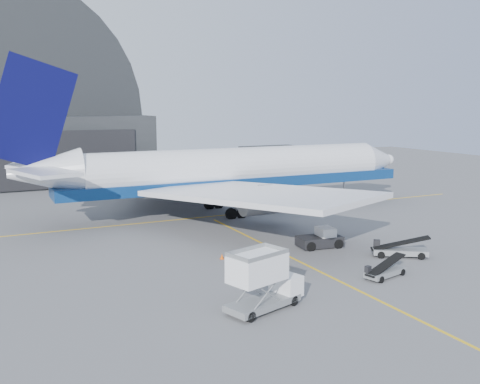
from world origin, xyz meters
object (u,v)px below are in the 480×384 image
pushback_tug (321,239)px  catering_truck (262,281)px  airliner (224,171)px  belt_loader_b (399,250)px  belt_loader_a (385,271)px

pushback_tug → catering_truck: bearing=-130.8°
airliner → pushback_tug: 20.02m
belt_loader_b → catering_truck: bearing=-129.1°
pushback_tug → belt_loader_b: 7.61m
airliner → belt_loader_a: 30.03m
airliner → belt_loader_a: bearing=-87.7°
catering_truck → pushback_tug: bearing=25.4°
pushback_tug → belt_loader_b: belt_loader_b is taller
catering_truck → belt_loader_b: catering_truck is taller
airliner → pushback_tug: (1.85, -19.36, -4.74)m
airliner → pushback_tug: airliner is taller
catering_truck → belt_loader_b: 18.63m
airliner → belt_loader_b: size_ratio=11.02×
belt_loader_a → belt_loader_b: 6.69m
belt_loader_a → pushback_tug: bearing=71.8°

